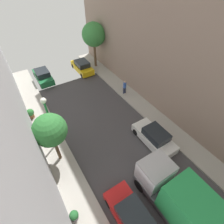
# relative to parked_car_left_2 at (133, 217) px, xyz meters

# --- Properties ---
(ground) EXTENTS (32.00, 32.00, 0.00)m
(ground) POSITION_rel_parked_car_left_2_xyz_m (2.70, 1.35, -0.72)
(ground) COLOR #423F42
(sidewalk_left) EXTENTS (2.00, 44.00, 0.15)m
(sidewalk_left) POSITION_rel_parked_car_left_2_xyz_m (-2.30, 1.35, -0.64)
(sidewalk_left) COLOR #A8A399
(sidewalk_left) RESTS_ON ground
(sidewalk_right) EXTENTS (2.00, 44.00, 0.15)m
(sidewalk_right) POSITION_rel_parked_car_left_2_xyz_m (7.70, 1.35, -0.64)
(sidewalk_right) COLOR #A8A399
(sidewalk_right) RESTS_ON ground
(parked_car_left_2) EXTENTS (1.78, 4.20, 1.57)m
(parked_car_left_2) POSITION_rel_parked_car_left_2_xyz_m (0.00, 0.00, 0.00)
(parked_car_left_2) COLOR red
(parked_car_left_2) RESTS_ON ground
(parked_car_left_3) EXTENTS (1.78, 4.20, 1.57)m
(parked_car_left_3) POSITION_rel_parked_car_left_2_xyz_m (0.00, 19.29, 0.00)
(parked_car_left_3) COLOR #1E6638
(parked_car_left_3) RESTS_ON ground
(parked_car_right_2) EXTENTS (1.78, 4.20, 1.57)m
(parked_car_right_2) POSITION_rel_parked_car_left_2_xyz_m (5.40, 3.93, 0.00)
(parked_car_right_2) COLOR white
(parked_car_right_2) RESTS_ON ground
(parked_car_right_3) EXTENTS (1.78, 4.20, 1.57)m
(parked_car_right_3) POSITION_rel_parked_car_left_2_xyz_m (5.40, 18.78, 0.00)
(parked_car_right_3) COLOR gold
(parked_car_right_3) RESTS_ON ground
(delivery_truck) EXTENTS (2.26, 6.60, 3.38)m
(delivery_truck) POSITION_rel_parked_car_left_2_xyz_m (2.70, -1.41, 1.07)
(delivery_truck) COLOR #4C4C51
(delivery_truck) RESTS_ON ground
(pedestrian) EXTENTS (0.40, 0.36, 1.72)m
(pedestrian) POSITION_rel_parked_car_left_2_xyz_m (7.33, 11.19, 0.35)
(pedestrian) COLOR #2D334C
(pedestrian) RESTS_ON sidewalk_right
(street_tree_0) EXTENTS (2.41, 2.41, 4.71)m
(street_tree_0) POSITION_rel_parked_car_left_2_xyz_m (-2.28, 6.81, 2.91)
(street_tree_0) COLOR brown
(street_tree_0) RESTS_ON sidewalk_left
(street_tree_1) EXTENTS (3.09, 3.09, 6.03)m
(street_tree_1) POSITION_rel_parked_car_left_2_xyz_m (7.62, 18.94, 3.88)
(street_tree_1) COLOR brown
(street_tree_1) RESTS_ON sidewalk_right
(potted_plant_3) EXTENTS (0.58, 0.58, 0.81)m
(potted_plant_3) POSITION_rel_parked_car_left_2_xyz_m (-3.01, 2.07, -0.14)
(potted_plant_3) COLOR slate
(potted_plant_3) RESTS_ON sidewalk_left
(potted_plant_4) EXTENTS (0.73, 0.73, 1.06)m
(potted_plant_4) POSITION_rel_parked_car_left_2_xyz_m (-3.09, 12.90, 0.02)
(potted_plant_4) COLOR brown
(potted_plant_4) RESTS_ON sidewalk_left
(lamp_post) EXTENTS (0.44, 0.44, 5.05)m
(lamp_post) POSITION_rel_parked_car_left_2_xyz_m (-1.90, 8.44, 2.80)
(lamp_post) COLOR #26723F
(lamp_post) RESTS_ON sidewalk_left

